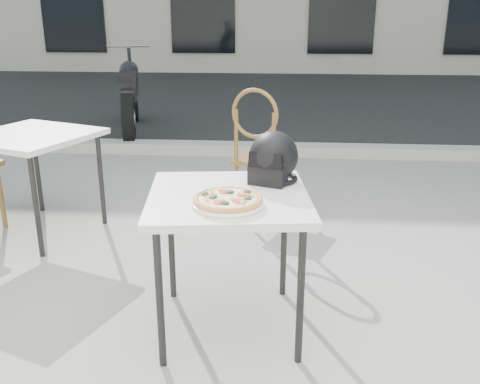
# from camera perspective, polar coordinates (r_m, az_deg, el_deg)

# --- Properties ---
(ground) EXTENTS (80.00, 80.00, 0.00)m
(ground) POSITION_cam_1_polar(r_m,az_deg,el_deg) (3.22, -1.73, -9.73)
(ground) COLOR gray
(ground) RESTS_ON ground
(street_asphalt) EXTENTS (30.00, 8.00, 0.00)m
(street_asphalt) POSITION_cam_1_polar(r_m,az_deg,el_deg) (9.94, 2.69, 9.96)
(street_asphalt) COLOR black
(street_asphalt) RESTS_ON ground
(curb) EXTENTS (30.00, 0.25, 0.12)m
(curb) POSITION_cam_1_polar(r_m,az_deg,el_deg) (6.01, 1.36, 4.59)
(curb) COLOR #99978F
(curb) RESTS_ON ground
(cafe_table_main) EXTENTS (0.84, 0.84, 0.72)m
(cafe_table_main) POSITION_cam_1_polar(r_m,az_deg,el_deg) (2.55, -1.23, -1.61)
(cafe_table_main) COLOR silver
(cafe_table_main) RESTS_ON ground
(plate) EXTENTS (0.43, 0.43, 0.02)m
(plate) POSITION_cam_1_polar(r_m,az_deg,el_deg) (2.37, -1.30, -1.27)
(plate) COLOR white
(plate) RESTS_ON cafe_table_main
(pizza) EXTENTS (0.39, 0.39, 0.04)m
(pizza) POSITION_cam_1_polar(r_m,az_deg,el_deg) (2.37, -1.30, -0.75)
(pizza) COLOR #E39853
(pizza) RESTS_ON plate
(helmet) EXTENTS (0.32, 0.33, 0.26)m
(helmet) POSITION_cam_1_polar(r_m,az_deg,el_deg) (2.70, 3.54, 3.49)
(helmet) COLOR black
(helmet) RESTS_ON cafe_table_main
(cafe_chair_main) EXTENTS (0.50, 0.50, 1.01)m
(cafe_chair_main) POSITION_cam_1_polar(r_m,az_deg,el_deg) (4.10, 2.11, 4.99)
(cafe_chair_main) COLOR brown
(cafe_chair_main) RESTS_ON ground
(cafe_table_side) EXTENTS (1.00, 1.00, 0.73)m
(cafe_table_side) POSITION_cam_1_polar(r_m,az_deg,el_deg) (4.01, -21.39, 4.92)
(cafe_table_side) COLOR silver
(cafe_table_side) RESTS_ON ground
(motorcycle) EXTENTS (0.73, 2.16, 1.09)m
(motorcycle) POSITION_cam_1_polar(r_m,az_deg,el_deg) (7.19, -11.65, 10.01)
(motorcycle) COLOR black
(motorcycle) RESTS_ON street_asphalt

